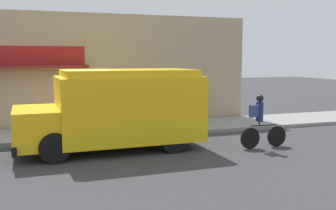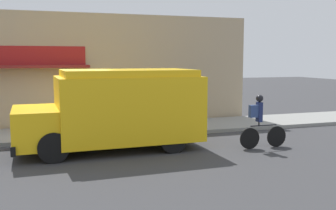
# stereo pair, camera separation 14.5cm
# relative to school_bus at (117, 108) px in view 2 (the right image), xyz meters

# --- Properties ---
(ground_plane) EXTENTS (70.00, 70.00, 0.00)m
(ground_plane) POSITION_rel_school_bus_xyz_m (-1.31, 1.25, -1.20)
(ground_plane) COLOR #38383A
(sidewalk) EXTENTS (28.00, 2.58, 0.13)m
(sidewalk) POSITION_rel_school_bus_xyz_m (-1.31, 2.54, -1.13)
(sidewalk) COLOR gray
(sidewalk) RESTS_ON ground_plane
(storefront) EXTENTS (15.32, 0.87, 4.35)m
(storefront) POSITION_rel_school_bus_xyz_m (-1.34, 4.04, 0.99)
(storefront) COLOR tan
(storefront) RESTS_ON ground_plane
(school_bus) EXTENTS (5.26, 2.84, 2.32)m
(school_bus) POSITION_rel_school_bus_xyz_m (0.00, 0.00, 0.00)
(school_bus) COLOR yellow
(school_bus) RESTS_ON ground_plane
(cyclist) EXTENTS (1.53, 0.21, 1.59)m
(cyclist) POSITION_rel_school_bus_xyz_m (3.98, -1.31, -0.41)
(cyclist) COLOR black
(cyclist) RESTS_ON ground_plane
(trash_bin) EXTENTS (0.47, 0.47, 0.76)m
(trash_bin) POSITION_rel_school_bus_xyz_m (0.75, 2.61, -0.69)
(trash_bin) COLOR #2D5138
(trash_bin) RESTS_ON sidewalk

